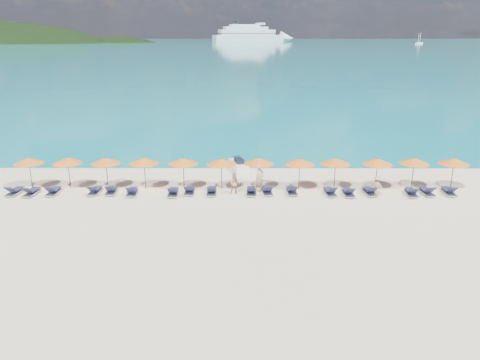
{
  "coord_description": "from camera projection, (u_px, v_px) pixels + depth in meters",
  "views": [
    {
      "loc": [
        0.13,
        -26.31,
        10.39
      ],
      "look_at": [
        0.0,
        3.0,
        1.2
      ],
      "focal_mm": 35.0,
      "sensor_mm": 36.0,
      "label": 1
    }
  ],
  "objects": [
    {
      "name": "lounger_2",
      "position": [
        53.0,
        191.0,
        31.57
      ],
      "size": [
        0.63,
        1.7,
        0.66
      ],
      "rotation": [
        0.0,
        0.0,
        0.0
      ],
      "color": "silver",
      "rests_on": "ground"
    },
    {
      "name": "umbrella_4",
      "position": [
        183.0,
        161.0,
        32.19
      ],
      "size": [
        2.1,
        2.1,
        2.28
      ],
      "color": "black",
      "rests_on": "ground"
    },
    {
      "name": "umbrella_11",
      "position": [
        454.0,
        161.0,
        32.1
      ],
      "size": [
        2.1,
        2.1,
        2.28
      ],
      "color": "black",
      "rests_on": "ground"
    },
    {
      "name": "lounger_4",
      "position": [
        111.0,
        190.0,
        31.73
      ],
      "size": [
        0.76,
        1.75,
        0.66
      ],
      "rotation": [
        0.0,
        0.0,
        0.09
      ],
      "color": "silver",
      "rests_on": "ground"
    },
    {
      "name": "umbrella_9",
      "position": [
        378.0,
        162.0,
        32.02
      ],
      "size": [
        2.1,
        2.1,
        2.28
      ],
      "color": "black",
      "rests_on": "ground"
    },
    {
      "name": "sailboat_far",
      "position": [
        420.0,
        43.0,
        498.15
      ],
      "size": [
        6.24,
        2.08,
        11.44
      ],
      "color": "silver",
      "rests_on": "ground"
    },
    {
      "name": "lounger_16",
      "position": [
        427.0,
        191.0,
        31.51
      ],
      "size": [
        0.74,
        1.74,
        0.66
      ],
      "rotation": [
        0.0,
        0.0,
        0.07
      ],
      "color": "silver",
      "rests_on": "ground"
    },
    {
      "name": "sea",
      "position": [
        242.0,
        41.0,
        657.96
      ],
      "size": [
        1600.0,
        1300.0,
        0.01
      ],
      "primitive_type": "cube",
      "color": "#1FA9B2",
      "rests_on": "ground"
    },
    {
      "name": "beachgoer_c",
      "position": [
        377.0,
        186.0,
        31.06
      ],
      "size": [
        1.01,
        0.84,
        1.42
      ],
      "primitive_type": "imported",
      "rotation": [
        0.0,
        0.0,
        2.6
      ],
      "color": "tan",
      "rests_on": "ground"
    },
    {
      "name": "umbrella_5",
      "position": [
        221.0,
        162.0,
        32.02
      ],
      "size": [
        2.1,
        2.1,
        2.28
      ],
      "color": "black",
      "rests_on": "ground"
    },
    {
      "name": "lounger_15",
      "position": [
        411.0,
        192.0,
        31.34
      ],
      "size": [
        0.78,
        1.75,
        0.66
      ],
      "rotation": [
        0.0,
        0.0,
        -0.1
      ],
      "color": "silver",
      "rests_on": "ground"
    },
    {
      "name": "umbrella_8",
      "position": [
        336.0,
        161.0,
        32.15
      ],
      "size": [
        2.1,
        2.1,
        2.28
      ],
      "color": "black",
      "rests_on": "ground"
    },
    {
      "name": "lounger_11",
      "position": [
        292.0,
        190.0,
        31.69
      ],
      "size": [
        0.69,
        1.73,
        0.66
      ],
      "rotation": [
        0.0,
        0.0,
        0.04
      ],
      "color": "silver",
      "rests_on": "ground"
    },
    {
      "name": "sailboat_near",
      "position": [
        418.0,
        43.0,
        486.29
      ],
      "size": [
        5.85,
        1.95,
        10.72
      ],
      "color": "silver",
      "rests_on": "ground"
    },
    {
      "name": "lounger_7",
      "position": [
        189.0,
        190.0,
        31.7
      ],
      "size": [
        0.66,
        1.72,
        0.66
      ],
      "rotation": [
        0.0,
        0.0,
        0.03
      ],
      "color": "silver",
      "rests_on": "ground"
    },
    {
      "name": "ground",
      "position": [
        240.0,
        214.0,
        28.21
      ],
      "size": [
        1400.0,
        1400.0,
        0.0
      ],
      "primitive_type": "plane",
      "color": "beige"
    },
    {
      "name": "umbrella_3",
      "position": [
        144.0,
        161.0,
        32.26
      ],
      "size": [
        2.1,
        2.1,
        2.28
      ],
      "color": "black",
      "rests_on": "ground"
    },
    {
      "name": "umbrella_6",
      "position": [
        259.0,
        161.0,
        32.19
      ],
      "size": [
        2.1,
        2.1,
        2.28
      ],
      "color": "black",
      "rests_on": "ground"
    },
    {
      "name": "umbrella_0",
      "position": [
        29.0,
        161.0,
        32.24
      ],
      "size": [
        2.1,
        2.1,
        2.28
      ],
      "color": "black",
      "rests_on": "ground"
    },
    {
      "name": "umbrella_1",
      "position": [
        68.0,
        161.0,
        32.27
      ],
      "size": [
        2.1,
        2.1,
        2.28
      ],
      "color": "black",
      "rests_on": "ground"
    },
    {
      "name": "lounger_8",
      "position": [
        212.0,
        191.0,
        31.58
      ],
      "size": [
        0.65,
        1.71,
        0.66
      ],
      "rotation": [
        0.0,
        0.0,
        0.02
      ],
      "color": "silver",
      "rests_on": "ground"
    },
    {
      "name": "umbrella_2",
      "position": [
        106.0,
        161.0,
        32.26
      ],
      "size": [
        2.1,
        2.1,
        2.28
      ],
      "color": "black",
      "rests_on": "ground"
    },
    {
      "name": "lounger_1",
      "position": [
        31.0,
        192.0,
        31.41
      ],
      "size": [
        0.72,
        1.74,
        0.66
      ],
      "rotation": [
        0.0,
        0.0,
        -0.06
      ],
      "color": "silver",
      "rests_on": "ground"
    },
    {
      "name": "umbrella_10",
      "position": [
        414.0,
        161.0,
        32.19
      ],
      "size": [
        2.1,
        2.1,
        2.28
      ],
      "color": "black",
      "rests_on": "ground"
    },
    {
      "name": "lounger_12",
      "position": [
        330.0,
        192.0,
        31.46
      ],
      "size": [
        0.76,
        1.74,
        0.66
      ],
      "rotation": [
        0.0,
        0.0,
        0.08
      ],
      "color": "silver",
      "rests_on": "ground"
    },
    {
      "name": "beachgoer_b",
      "position": [
        235.0,
        184.0,
        31.41
      ],
      "size": [
        0.77,
        0.48,
        1.52
      ],
      "primitive_type": "imported",
      "rotation": [
        0.0,
        0.0,
        0.07
      ],
      "color": "tan",
      "rests_on": "ground"
    },
    {
      "name": "lounger_14",
      "position": [
        370.0,
        191.0,
        31.52
      ],
      "size": [
        0.76,
        1.75,
        0.66
      ],
      "rotation": [
        0.0,
        0.0,
        0.09
      ],
      "color": "silver",
      "rests_on": "ground"
    },
    {
      "name": "lounger_13",
      "position": [
        348.0,
        192.0,
        31.34
      ],
      "size": [
        0.65,
        1.71,
        0.66
      ],
      "rotation": [
        0.0,
        0.0,
        0.02
      ],
      "color": "silver",
      "rests_on": "ground"
    },
    {
      "name": "headland_small",
      "position": [
        120.0,
        72.0,
        573.64
      ],
      "size": [
        162.0,
        126.0,
        85.5
      ],
      "color": "black",
      "rests_on": "ground"
    },
    {
      "name": "cruise_ship",
      "position": [
        255.0,
        35.0,
        618.43
      ],
      "size": [
        112.11,
        56.55,
        31.46
      ],
      "rotation": [
        0.0,
        0.0,
        0.36
      ],
      "color": "silver",
      "rests_on": "ground"
    },
    {
      "name": "lounger_5",
      "position": [
        132.0,
        192.0,
        31.46
      ],
      "size": [
        0.75,
        1.74,
        0.66
      ],
      "rotation": [
        0.0,
        0.0,
        0.08
      ],
      "color": "silver",
      "rests_on": "ground"
    },
    {
      "name": "lounger_3",
      "position": [
        95.0,
        191.0,
        31.66
      ],
      "size": [
        0.68,
        1.72,
        0.66
      ],
      "rotation": [
        0.0,
        0.0,
        -0.03
      ],
      "color": "silver",
      "rests_on": "ground"
    },
    {
      "name": "lounger_0",
      "position": [
        15.0,
        191.0,
        31.55
      ],
      "size": [
        0.78,
        1.75,
        0.66
      ],
      "rotation": [
        0.0,
        0.0,
        -0.09
      ],
      "color": "silver",
      "rests_on": "ground"
    },
    {
      "name": "beachgoer_a",
      "position": [
        260.0,
        179.0,
        31.75
      ],
      "size": [
        0.85,
        0.81,
        1.96
      ],
      "primitive_type": "imported",
      "rotation": [
        0.0,
        0.0,
        0.67
      ],
      "color": "tan",
      "rests_on": "ground"
    },
    {
      "name": "lounger_17",
      "position": [
        449.0,
        191.0,
        31.54
      ],
      "size": [
        0.69,
        1.72,
        0.66
      ],
      "rotation": [
        0.0,
        0.0,
        -0.04
      ],
      "color": "silver",
      "rests_on": "ground"
    },
    {
      "name": "umbrella_7",
      "position": [
        300.0,
        162.0,
        32.0
      ],
      "size": [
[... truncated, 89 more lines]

